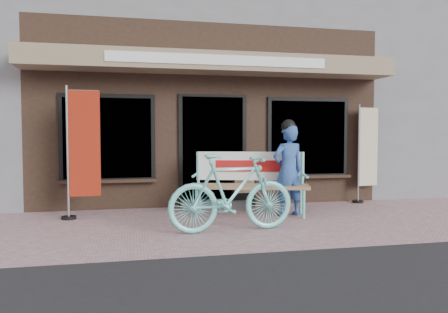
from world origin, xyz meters
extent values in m
plane|color=#B2888E|center=(0.00, 0.00, 0.00)|extent=(70.00, 70.00, 0.00)
cube|color=black|center=(0.00, 5.00, 1.80)|extent=(7.00, 6.00, 3.60)
cube|color=slate|center=(0.00, 5.00, 4.80)|extent=(7.00, 6.00, 2.40)
cube|color=gray|center=(0.00, 1.65, 2.75)|extent=(7.00, 0.80, 0.35)
cube|color=white|center=(0.00, 1.24, 2.75)|extent=(4.00, 0.02, 0.18)
cube|color=black|center=(0.00, 1.98, 1.10)|extent=(1.20, 0.06, 2.10)
cube|color=black|center=(0.00, 1.97, 1.10)|extent=(1.35, 0.04, 2.20)
cube|color=black|center=(-2.00, 1.98, 1.35)|extent=(1.60, 0.06, 1.50)
cube|color=black|center=(2.00, 1.98, 1.35)|extent=(1.60, 0.06, 1.50)
cube|color=black|center=(-2.00, 1.97, 1.35)|extent=(1.75, 0.04, 1.65)
cube|color=black|center=(2.00, 1.97, 1.35)|extent=(1.75, 0.04, 1.65)
cube|color=black|center=(-2.00, 1.92, 0.55)|extent=(1.80, 0.18, 0.06)
cube|color=black|center=(2.00, 1.92, 0.55)|extent=(1.80, 0.18, 0.06)
cube|color=#59595B|center=(0.00, 1.75, 0.07)|extent=(1.30, 0.45, 0.15)
cylinder|color=#6FD9D1|center=(-0.49, 0.89, 0.24)|extent=(0.06, 0.06, 0.48)
cylinder|color=#6FD9D1|center=(-0.37, 1.33, 0.24)|extent=(0.06, 0.06, 0.48)
cylinder|color=#6FD9D1|center=(1.26, 0.40, 0.24)|extent=(0.06, 0.06, 0.48)
cylinder|color=#6FD9D1|center=(1.39, 0.84, 0.24)|extent=(0.06, 0.06, 0.48)
cube|color=#A17858|center=(0.45, 0.86, 0.51)|extent=(2.11, 1.05, 0.06)
cylinder|color=#6FD9D1|center=(-0.39, 1.34, 0.80)|extent=(0.06, 0.06, 0.63)
cylinder|color=#6FD9D1|center=(1.41, 0.83, 0.80)|extent=(0.06, 0.06, 0.63)
cube|color=white|center=(0.52, 1.11, 0.85)|extent=(1.88, 0.57, 0.51)
cube|color=#B21414|center=(0.51, 1.08, 0.85)|extent=(1.19, 0.34, 0.20)
cylinder|color=#6FD9D1|center=(-0.48, 1.13, 0.71)|extent=(0.18, 0.49, 0.05)
cylinder|color=#6FD9D1|center=(1.38, 0.60, 0.71)|extent=(0.18, 0.49, 0.05)
imported|color=#2B4E95|center=(1.10, 0.71, 0.79)|extent=(0.64, 0.48, 1.59)
sphere|color=black|center=(1.10, 0.71, 1.56)|extent=(0.30, 0.30, 0.25)
imported|color=#6FD9D1|center=(-0.14, -0.29, 0.57)|extent=(1.93, 0.70, 1.14)
cylinder|color=gray|center=(-2.61, 1.18, 1.12)|extent=(0.04, 0.04, 2.23)
cylinder|color=gray|center=(-2.36, 1.18, 2.15)|extent=(0.51, 0.03, 0.02)
cube|color=#9D2211|center=(-2.34, 1.19, 1.27)|extent=(0.51, 0.04, 1.78)
cylinder|color=black|center=(-2.61, 1.18, 0.03)|extent=(0.25, 0.25, 0.05)
cylinder|color=gray|center=(3.03, 1.76, 1.02)|extent=(0.04, 0.04, 2.04)
cylinder|color=gray|center=(3.26, 1.80, 1.96)|extent=(0.46, 0.10, 0.02)
cube|color=beige|center=(3.27, 1.81, 1.16)|extent=(0.46, 0.11, 1.62)
cylinder|color=black|center=(3.03, 1.76, 0.02)|extent=(0.26, 0.26, 0.05)
cube|color=black|center=(0.55, 1.70, 0.48)|extent=(0.48, 0.14, 0.95)
cube|color=beige|center=(0.56, 1.64, 0.58)|extent=(0.40, 0.07, 0.58)
camera|label=1|loc=(-1.58, -6.46, 1.43)|focal=35.00mm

